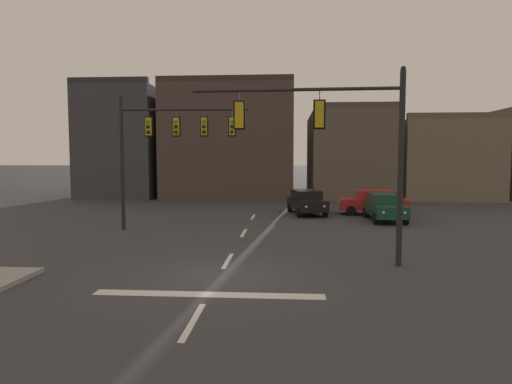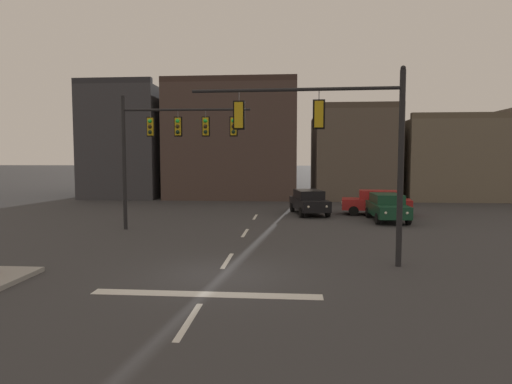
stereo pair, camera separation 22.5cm
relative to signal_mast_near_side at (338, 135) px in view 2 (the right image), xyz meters
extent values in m
plane|color=#353538|center=(-3.92, -1.77, -4.55)|extent=(400.00, 400.00, 0.00)
cube|color=silver|center=(-3.92, -3.77, -4.54)|extent=(6.40, 0.50, 0.01)
cube|color=silver|center=(-3.92, -5.77, -4.54)|extent=(0.16, 2.40, 0.01)
cube|color=silver|center=(-3.92, 0.23, -4.54)|extent=(0.16, 2.40, 0.01)
cube|color=silver|center=(-3.92, 6.23, -4.54)|extent=(0.16, 2.40, 0.01)
cube|color=silver|center=(-3.92, 12.23, -4.54)|extent=(0.16, 2.40, 0.01)
cylinder|color=black|center=(2.11, -0.08, -1.19)|extent=(0.20, 0.20, 6.71)
cylinder|color=black|center=(-1.51, 0.04, 1.56)|extent=(7.25, 0.35, 0.12)
sphere|color=black|center=(2.11, -0.08, 2.21)|extent=(0.18, 0.18, 0.18)
cylinder|color=#56565B|center=(-0.67, 0.01, 1.33)|extent=(0.03, 0.03, 0.35)
cube|color=gold|center=(-0.67, 0.01, 0.70)|extent=(0.31, 0.25, 0.90)
sphere|color=green|center=(-0.67, 0.14, 0.98)|extent=(0.20, 0.20, 0.20)
sphere|color=#2D2314|center=(-0.67, 0.14, 0.70)|extent=(0.20, 0.20, 0.20)
sphere|color=black|center=(-0.67, 0.14, 0.42)|extent=(0.20, 0.20, 0.20)
cube|color=black|center=(-0.68, -0.01, 0.70)|extent=(0.42, 0.04, 1.02)
cylinder|color=#56565B|center=(-3.46, 0.10, 1.33)|extent=(0.03, 0.03, 0.35)
cube|color=gold|center=(-3.46, 0.10, 0.70)|extent=(0.31, 0.25, 0.90)
sphere|color=green|center=(-3.46, 0.23, 0.98)|extent=(0.20, 0.20, 0.20)
sphere|color=#2D2314|center=(-3.46, 0.23, 0.70)|extent=(0.20, 0.20, 0.20)
sphere|color=black|center=(-3.46, 0.23, 0.42)|extent=(0.20, 0.20, 0.20)
cube|color=black|center=(-3.46, 0.08, 0.70)|extent=(0.42, 0.04, 1.02)
cylinder|color=black|center=(-10.33, 6.87, -1.11)|extent=(0.20, 0.20, 6.86)
cylinder|color=black|center=(-7.03, 6.98, 1.67)|extent=(6.60, 0.34, 0.12)
sphere|color=black|center=(-10.33, 6.87, 2.37)|extent=(0.18, 0.18, 0.18)
cylinder|color=#56565B|center=(-8.89, 6.92, 1.43)|extent=(0.03, 0.03, 0.35)
cube|color=gold|center=(-8.89, 6.92, 0.81)|extent=(0.31, 0.25, 0.90)
sphere|color=green|center=(-8.89, 6.79, 1.09)|extent=(0.20, 0.20, 0.20)
sphere|color=#2D2314|center=(-8.89, 6.79, 0.81)|extent=(0.20, 0.20, 0.20)
sphere|color=black|center=(-8.89, 6.79, 0.53)|extent=(0.20, 0.20, 0.20)
cube|color=black|center=(-8.89, 6.94, 0.81)|extent=(0.42, 0.04, 1.02)
cylinder|color=#56565B|center=(-7.46, 6.97, 1.43)|extent=(0.03, 0.03, 0.35)
cube|color=gold|center=(-7.46, 6.97, 0.81)|extent=(0.31, 0.25, 0.90)
sphere|color=green|center=(-7.45, 6.84, 1.09)|extent=(0.20, 0.20, 0.20)
sphere|color=#2D2314|center=(-7.45, 6.84, 0.81)|extent=(0.20, 0.20, 0.20)
sphere|color=black|center=(-7.45, 6.84, 0.53)|extent=(0.20, 0.20, 0.20)
cube|color=black|center=(-7.46, 6.99, 0.81)|extent=(0.42, 0.04, 1.02)
cylinder|color=#56565B|center=(-6.02, 7.02, 1.43)|extent=(0.03, 0.03, 0.35)
cube|color=gold|center=(-6.02, 7.02, 0.81)|extent=(0.31, 0.25, 0.90)
sphere|color=green|center=(-6.02, 6.89, 1.09)|extent=(0.20, 0.20, 0.20)
sphere|color=#2D2314|center=(-6.02, 6.89, 0.81)|extent=(0.20, 0.20, 0.20)
sphere|color=black|center=(-6.02, 6.89, 0.53)|extent=(0.20, 0.20, 0.20)
cube|color=black|center=(-6.02, 7.04, 0.81)|extent=(0.42, 0.04, 1.02)
cylinder|color=#56565B|center=(-4.59, 7.07, 1.43)|extent=(0.03, 0.03, 0.35)
cube|color=gold|center=(-4.59, 7.07, 0.81)|extent=(0.31, 0.25, 0.90)
sphere|color=green|center=(-4.58, 6.94, 1.09)|extent=(0.20, 0.20, 0.20)
sphere|color=#2D2314|center=(-4.58, 6.94, 0.81)|extent=(0.20, 0.20, 0.20)
sphere|color=black|center=(-4.58, 6.94, 0.53)|extent=(0.20, 0.20, 0.20)
cube|color=black|center=(-4.59, 7.09, 0.81)|extent=(0.42, 0.04, 1.02)
cube|color=#143D28|center=(4.06, 11.12, -3.85)|extent=(1.88, 4.43, 0.70)
cube|color=#143D28|center=(4.05, 11.27, -3.22)|extent=(1.65, 2.49, 0.56)
cube|color=#2D3842|center=(4.07, 10.51, -3.24)|extent=(1.52, 0.28, 0.47)
cube|color=#2D3842|center=(4.03, 12.44, -3.24)|extent=(1.52, 0.25, 0.46)
cylinder|color=black|center=(4.93, 9.69, -4.23)|extent=(0.23, 0.64, 0.64)
cylinder|color=black|center=(3.23, 9.66, -4.23)|extent=(0.23, 0.64, 0.64)
cylinder|color=black|center=(4.88, 12.59, -4.23)|extent=(0.23, 0.64, 0.64)
cylinder|color=black|center=(3.18, 12.56, -4.23)|extent=(0.23, 0.64, 0.64)
sphere|color=silver|center=(4.67, 8.96, -3.80)|extent=(0.16, 0.16, 0.16)
sphere|color=silver|center=(3.52, 8.93, -3.80)|extent=(0.16, 0.16, 0.16)
cube|color=maroon|center=(4.02, 13.30, -3.77)|extent=(1.37, 0.07, 0.12)
cube|color=#A81E1E|center=(3.93, 13.96, -3.85)|extent=(4.58, 2.31, 0.70)
cube|color=#A81E1E|center=(4.08, 13.94, -3.22)|extent=(2.64, 1.88, 0.56)
cube|color=#2D3842|center=(3.32, 14.03, -3.24)|extent=(0.43, 1.54, 0.47)
cube|color=#2D3842|center=(5.24, 13.80, -3.24)|extent=(0.40, 1.54, 0.46)
cylinder|color=black|center=(2.39, 13.29, -4.23)|extent=(0.66, 0.29, 0.64)
cylinder|color=black|center=(2.59, 14.97, -4.23)|extent=(0.66, 0.29, 0.64)
cylinder|color=black|center=(5.27, 12.94, -4.23)|extent=(0.66, 0.29, 0.64)
cylinder|color=black|center=(5.48, 14.63, -4.23)|extent=(0.66, 0.29, 0.64)
sphere|color=silver|center=(1.70, 13.64, -3.80)|extent=(0.16, 0.16, 0.16)
sphere|color=silver|center=(1.84, 14.79, -3.80)|extent=(0.16, 0.16, 0.16)
cube|color=maroon|center=(6.10, 13.70, -3.77)|extent=(0.20, 1.36, 0.12)
cube|color=black|center=(-0.46, 13.85, -3.85)|extent=(2.64, 4.67, 0.70)
cube|color=black|center=(-0.49, 13.99, -3.22)|extent=(2.06, 2.73, 0.56)
cube|color=#2D3842|center=(-0.33, 13.24, -3.24)|extent=(1.54, 0.55, 0.47)
cube|color=#2D3842|center=(-0.72, 15.14, -3.24)|extent=(1.53, 0.52, 0.46)
cylinder|color=black|center=(0.67, 12.59, -4.23)|extent=(0.34, 0.67, 0.64)
cylinder|color=black|center=(-1.00, 12.25, -4.23)|extent=(0.34, 0.67, 0.64)
cylinder|color=black|center=(0.09, 15.44, -4.23)|extent=(0.34, 0.67, 0.64)
cylinder|color=black|center=(-1.58, 15.10, -4.23)|extent=(0.34, 0.67, 0.64)
sphere|color=silver|center=(0.54, 11.82, -3.80)|extent=(0.16, 0.16, 0.16)
sphere|color=silver|center=(-0.58, 11.59, -3.80)|extent=(0.16, 0.16, 0.16)
cube|color=maroon|center=(-0.89, 15.98, -3.77)|extent=(1.35, 0.31, 0.12)
cube|color=#38383D|center=(-17.41, 29.11, 0.58)|extent=(7.09, 13.60, 10.25)
cube|color=#2B2B30|center=(-17.41, 22.61, 5.95)|extent=(7.09, 0.60, 0.50)
cube|color=#473833|center=(-7.17, 28.71, 0.59)|extent=(11.89, 12.80, 10.28)
cube|color=#3A2B26|center=(-7.17, 22.61, 5.98)|extent=(11.89, 0.60, 0.50)
cube|color=brown|center=(4.10, 28.72, -0.58)|extent=(7.23, 12.81, 7.92)
cube|color=#493F35|center=(4.10, 22.61, 3.63)|extent=(7.23, 0.60, 0.50)
cube|color=#665B4C|center=(12.48, 28.99, -1.05)|extent=(8.40, 13.36, 7.00)
cube|color=brown|center=(12.48, 22.61, 2.70)|extent=(8.40, 0.60, 0.50)
camera|label=1|loc=(-1.79, -15.53, -0.79)|focal=30.99mm
camera|label=2|loc=(-1.56, -15.51, -0.79)|focal=30.99mm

